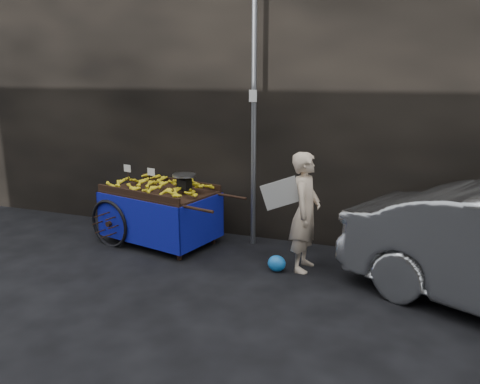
% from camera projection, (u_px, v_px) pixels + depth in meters
% --- Properties ---
extents(ground, '(80.00, 80.00, 0.00)m').
position_uv_depth(ground, '(204.00, 270.00, 6.68)').
color(ground, black).
rests_on(ground, ground).
extents(building_wall, '(13.50, 2.00, 5.00)m').
position_uv_depth(building_wall, '(282.00, 87.00, 8.31)').
color(building_wall, black).
rests_on(building_wall, ground).
extents(street_pole, '(0.12, 0.10, 4.00)m').
position_uv_depth(street_pole, '(254.00, 121.00, 7.28)').
color(street_pole, slate).
rests_on(street_pole, ground).
extents(banana_cart, '(2.56, 1.57, 1.30)m').
position_uv_depth(banana_cart, '(157.00, 195.00, 7.63)').
color(banana_cart, black).
rests_on(banana_cart, ground).
extents(vendor, '(0.80, 0.63, 1.70)m').
position_uv_depth(vendor, '(305.00, 212.00, 6.53)').
color(vendor, beige).
rests_on(vendor, ground).
extents(plastic_bag, '(0.26, 0.21, 0.23)m').
position_uv_depth(plastic_bag, '(277.00, 263.00, 6.62)').
color(plastic_bag, blue).
rests_on(plastic_bag, ground).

